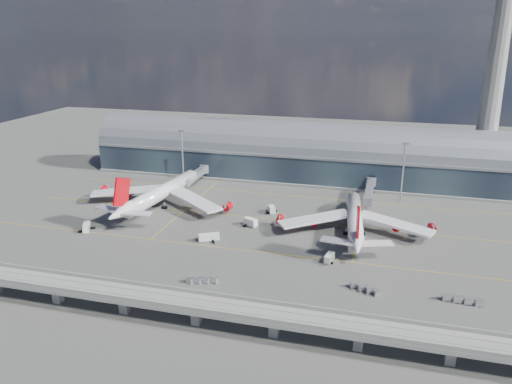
% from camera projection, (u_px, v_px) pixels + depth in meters
% --- Properties ---
extents(ground, '(500.00, 500.00, 0.00)m').
position_uv_depth(ground, '(254.00, 239.00, 175.89)').
color(ground, '#474744').
rests_on(ground, ground).
extents(taxi_lines, '(200.00, 80.12, 0.01)m').
position_uv_depth(taxi_lines, '(269.00, 217.00, 196.14)').
color(taxi_lines, gold).
rests_on(taxi_lines, ground).
extents(terminal, '(200.00, 30.00, 28.00)m').
position_uv_depth(terminal, '(296.00, 155.00, 243.80)').
color(terminal, '#212A37').
rests_on(terminal, ground).
extents(control_tower, '(19.00, 19.00, 103.00)m').
position_uv_depth(control_tower, '(495.00, 74.00, 214.72)').
color(control_tower, gray).
rests_on(control_tower, ground).
extents(guideway, '(220.00, 8.50, 7.20)m').
position_uv_depth(guideway, '(196.00, 305.00, 123.81)').
color(guideway, gray).
rests_on(guideway, ground).
extents(floodlight_mast_left, '(3.00, 0.70, 25.70)m').
position_uv_depth(floodlight_mast_left, '(182.00, 155.00, 234.37)').
color(floodlight_mast_left, gray).
rests_on(floodlight_mast_left, ground).
extents(floodlight_mast_right, '(3.00, 0.70, 25.70)m').
position_uv_depth(floodlight_mast_right, '(403.00, 171.00, 209.65)').
color(floodlight_mast_right, gray).
rests_on(floodlight_mast_right, ground).
extents(airliner_left, '(63.41, 66.68, 20.31)m').
position_uv_depth(airliner_left, '(159.00, 193.00, 205.52)').
color(airliner_left, white).
rests_on(airliner_left, ground).
extents(airliner_right, '(57.50, 60.12, 19.06)m').
position_uv_depth(airliner_right, '(355.00, 220.00, 179.40)').
color(airliner_right, white).
rests_on(airliner_right, ground).
extents(jet_bridge_left, '(4.40, 28.00, 7.25)m').
position_uv_depth(jet_bridge_left, '(196.00, 175.00, 233.52)').
color(jet_bridge_left, gray).
rests_on(jet_bridge_left, ground).
extents(jet_bridge_right, '(4.40, 32.00, 7.25)m').
position_uv_depth(jet_bridge_right, '(369.00, 190.00, 212.03)').
color(jet_bridge_right, gray).
rests_on(jet_bridge_right, ground).
extents(service_truck_0, '(4.95, 6.86, 2.73)m').
position_uv_depth(service_truck_0, '(86.00, 227.00, 182.30)').
color(service_truck_0, silver).
rests_on(service_truck_0, ground).
extents(service_truck_1, '(5.80, 4.34, 3.06)m').
position_uv_depth(service_truck_1, '(250.00, 222.00, 186.48)').
color(service_truck_1, silver).
rests_on(service_truck_1, ground).
extents(service_truck_2, '(7.36, 5.24, 2.62)m').
position_uv_depth(service_truck_2, '(209.00, 237.00, 173.78)').
color(service_truck_2, silver).
rests_on(service_truck_2, ground).
extents(service_truck_3, '(2.93, 5.58, 2.57)m').
position_uv_depth(service_truck_3, '(329.00, 258.00, 158.37)').
color(service_truck_3, silver).
rests_on(service_truck_3, ground).
extents(service_truck_4, '(3.96, 5.25, 2.77)m').
position_uv_depth(service_truck_4, '(272.00, 210.00, 199.89)').
color(service_truck_4, silver).
rests_on(service_truck_4, ground).
extents(service_truck_5, '(6.40, 6.61, 3.21)m').
position_uv_depth(service_truck_5, '(175.00, 188.00, 226.26)').
color(service_truck_5, silver).
rests_on(service_truck_5, ground).
extents(cargo_train_0, '(9.57, 3.99, 1.59)m').
position_uv_depth(cargo_train_0, '(202.00, 280.00, 145.19)').
color(cargo_train_0, gray).
rests_on(cargo_train_0, ground).
extents(cargo_train_1, '(9.58, 5.19, 1.62)m').
position_uv_depth(cargo_train_1, '(365.00, 289.00, 140.39)').
color(cargo_train_1, gray).
rests_on(cargo_train_1, ground).
extents(cargo_train_2, '(10.86, 2.82, 1.79)m').
position_uv_depth(cargo_train_2, '(463.00, 300.00, 134.53)').
color(cargo_train_2, gray).
rests_on(cargo_train_2, ground).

